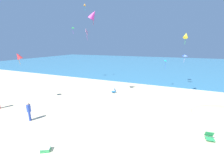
# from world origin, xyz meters

# --- Properties ---
(ground_plane) EXTENTS (120.00, 120.00, 0.00)m
(ground_plane) POSITION_xyz_m (0.00, 10.00, 0.00)
(ground_plane) COLOR beige
(ocean_water) EXTENTS (120.00, 60.00, 0.05)m
(ocean_water) POSITION_xyz_m (0.00, 48.20, 0.03)
(ocean_water) COLOR teal
(ocean_water) RESTS_ON ground_plane
(beach_chair_far_left) EXTENTS (0.75, 0.70, 0.62)m
(beach_chair_far_left) POSITION_xyz_m (-1.41, 12.20, 0.28)
(beach_chair_far_left) COLOR #2370B2
(beach_chair_far_left) RESTS_ON ground_plane
(beach_chair_far_right) EXTENTS (0.59, 0.63, 0.59)m
(beach_chair_far_right) POSITION_xyz_m (8.52, 5.40, 0.26)
(beach_chair_far_right) COLOR #2D9956
(beach_chair_far_right) RESTS_ON ground_plane
(cooler_box) EXTENTS (0.70, 0.63, 0.28)m
(cooler_box) POSITION_xyz_m (-1.31, 0.15, 0.14)
(cooler_box) COLOR #339956
(cooler_box) RESTS_ON ground_plane
(person_3) EXTENTS (0.48, 0.48, 1.70)m
(person_3) POSITION_xyz_m (-5.60, 2.42, 0.98)
(person_3) COLOR blue
(person_3) RESTS_ON ground_plane
(kite_magenta) EXTENTS (1.15, 0.78, 1.65)m
(kite_magenta) POSITION_xyz_m (-2.84, 9.34, 9.80)
(kite_magenta) COLOR #DB3DA8
(kite_red) EXTENTS (0.97, 0.92, 1.37)m
(kite_red) POSITION_xyz_m (-9.91, 5.14, 5.39)
(kite_red) COLOR red
(kite_teal) EXTENTS (0.51, 0.57, 1.40)m
(kite_teal) POSITION_xyz_m (4.91, 17.27, 4.27)
(kite_teal) COLOR #1EADAD
(kite_green) EXTENTS (0.59, 0.74, 1.17)m
(kite_green) POSITION_xyz_m (-10.72, 16.00, 9.50)
(kite_green) COLOR green
(kite_yellow) EXTENTS (0.68, 0.88, 1.46)m
(kite_yellow) POSITION_xyz_m (6.90, 13.60, 7.64)
(kite_yellow) COLOR yellow
(kite_blue) EXTENTS (0.90, 0.85, 1.36)m
(kite_blue) POSITION_xyz_m (7.68, 21.60, 4.84)
(kite_blue) COLOR blue
(kite_pink) EXTENTS (0.33, 1.17, 2.14)m
(kite_pink) POSITION_xyz_m (-9.08, 17.84, 8.88)
(kite_pink) COLOR pink
(kite_orange) EXTENTS (0.40, 0.47, 1.41)m
(kite_orange) POSITION_xyz_m (-10.81, 20.25, 14.21)
(kite_orange) COLOR orange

